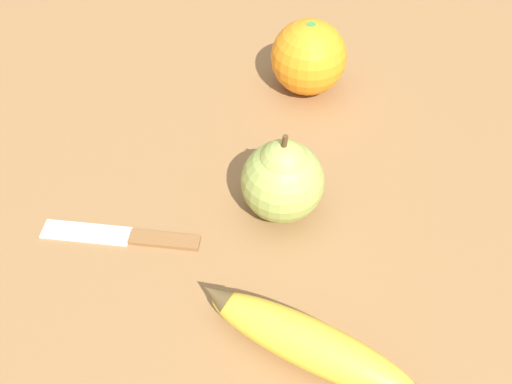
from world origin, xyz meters
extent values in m
plane|color=olive|center=(0.00, 0.00, 0.00)|extent=(3.00, 3.00, 0.00)
ellipsoid|color=gold|center=(-0.07, -0.10, 0.02)|extent=(0.06, 0.18, 0.04)
cone|color=brown|center=(-0.08, -0.02, 0.03)|extent=(0.02, 0.03, 0.03)
sphere|color=orange|center=(0.22, 0.08, 0.04)|extent=(0.09, 0.09, 0.09)
cylinder|color=#3D8438|center=(0.22, 0.08, 0.09)|extent=(0.01, 0.01, 0.00)
sphere|color=#99A84C|center=(0.05, 0.00, 0.04)|extent=(0.08, 0.08, 0.08)
sphere|color=#99A84C|center=(0.05, 0.00, 0.06)|extent=(0.05, 0.05, 0.05)
cylinder|color=#4C3319|center=(0.05, 0.00, 0.09)|extent=(0.01, 0.01, 0.02)
cube|color=silver|center=(-0.09, 0.13, 0.00)|extent=(0.06, 0.09, 0.00)
cube|color=brown|center=(-0.05, 0.07, 0.00)|extent=(0.05, 0.07, 0.01)
camera|label=1|loc=(-0.28, -0.20, 0.45)|focal=42.00mm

